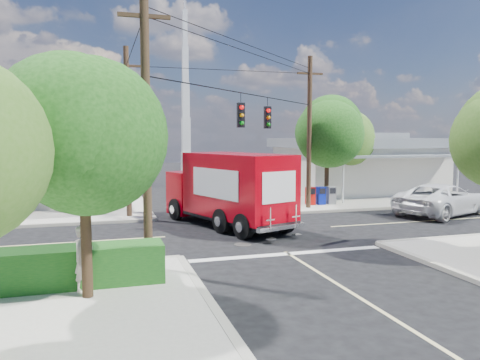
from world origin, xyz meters
name	(u,v)px	position (x,y,z in m)	size (l,w,h in m)	color
ground	(252,232)	(0.00, 0.00, 0.00)	(120.00, 120.00, 0.00)	black
sidewalk_ne	(346,194)	(10.88, 10.88, 0.07)	(14.12, 14.12, 0.14)	#ACA79B
sidewalk_nw	(29,206)	(-10.88, 10.88, 0.07)	(14.12, 14.12, 0.14)	#ACA79B
road_markings	(263,238)	(0.00, -1.47, 0.01)	(32.00, 32.00, 0.01)	beige
building_ne	(358,163)	(12.50, 11.97, 2.32)	(11.80, 10.20, 4.50)	silver
building_nw	(12,170)	(-12.00, 12.46, 2.22)	(10.80, 10.20, 4.30)	beige
radio_tower	(186,122)	(0.50, 20.00, 5.64)	(0.80, 0.80, 17.00)	silver
tree_sw_front	(83,136)	(-6.99, -7.54, 4.33)	(3.88, 3.78, 6.03)	#422D1C
tree_ne_front	(328,130)	(7.21, 6.76, 4.77)	(4.21, 4.14, 6.66)	#422D1C
tree_ne_back	(347,139)	(9.81, 8.96, 4.19)	(3.77, 3.66, 5.82)	#422D1C
palm_nw_front	(83,124)	(-7.50, 7.50, 5.04)	(3.01, 3.08, 5.59)	#422D1C
palm_nw_back	(47,131)	(-9.50, 9.00, 4.67)	(3.01, 3.08, 5.19)	#422D1C
utility_poles	(210,130)	(-1.58, 1.60, 4.67)	(12.00, 10.68, 9.00)	#473321
picket_fence	(61,260)	(-7.80, -5.60, 0.68)	(5.94, 0.06, 1.00)	silver
hedge_sw	(51,268)	(-8.00, -6.40, 0.69)	(6.20, 1.20, 1.10)	#134C17
vending_boxes	(321,196)	(6.50, 6.20, 0.69)	(1.90, 0.50, 1.10)	red
delivery_truck	(228,189)	(-0.73, 1.52, 1.80)	(5.03, 8.52, 3.55)	black
parked_car	(442,199)	(11.58, 1.41, 0.87)	(2.90, 6.28, 1.74)	silver
pedestrian	(84,259)	(-7.10, -6.97, 1.03)	(0.65, 0.43, 1.78)	beige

